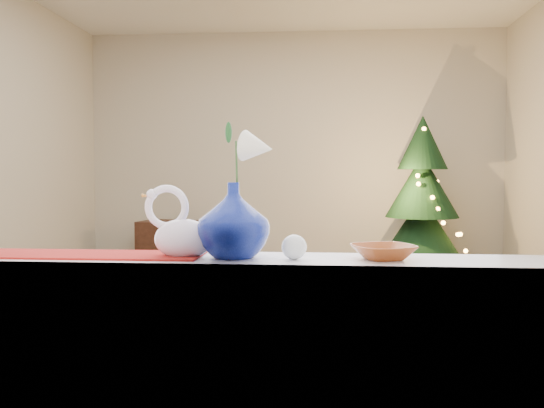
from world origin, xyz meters
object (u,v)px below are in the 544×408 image
(side_table, at_px, (182,252))
(amber_dish, at_px, (383,253))
(blue_vase, at_px, (233,215))
(xmas_tree, at_px, (422,203))
(paperweight, at_px, (294,247))
(swan, at_px, (183,223))

(side_table, bearing_deg, amber_dish, -58.78)
(blue_vase, distance_m, xmas_tree, 4.50)
(amber_dish, height_order, xmas_tree, xmas_tree)
(paperweight, bearing_deg, side_table, 107.34)
(blue_vase, bearing_deg, swan, -178.61)
(amber_dish, distance_m, side_table, 4.84)
(blue_vase, distance_m, side_table, 4.73)
(amber_dish, xyz_separation_m, xmas_tree, (0.79, 4.33, -0.07))
(xmas_tree, bearing_deg, paperweight, -103.59)
(swan, bearing_deg, amber_dish, -3.69)
(swan, bearing_deg, blue_vase, -3.01)
(xmas_tree, xyz_separation_m, side_table, (-2.46, 0.18, -0.54))
(swan, relative_size, xmas_tree, 0.14)
(xmas_tree, height_order, side_table, xmas_tree)
(paperweight, xyz_separation_m, amber_dish, (0.26, 0.02, -0.02))
(paperweight, bearing_deg, amber_dish, 5.44)
(blue_vase, distance_m, amber_dish, 0.45)
(blue_vase, bearing_deg, xmas_tree, 74.12)
(amber_dish, bearing_deg, swan, -179.29)
(swan, distance_m, amber_dish, 0.59)
(amber_dish, bearing_deg, side_table, 110.36)
(blue_vase, xyz_separation_m, paperweight, (0.18, -0.02, -0.09))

